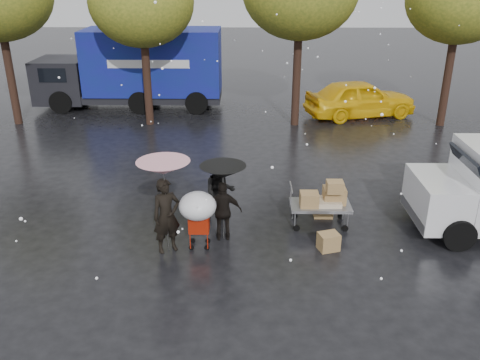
{
  "coord_description": "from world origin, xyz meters",
  "views": [
    {
      "loc": [
        0.51,
        -10.28,
        6.12
      ],
      "look_at": [
        0.36,
        1.0,
        1.31
      ],
      "focal_mm": 38.0,
      "sensor_mm": 36.0,
      "label": 1
    }
  ],
  "objects_px": {
    "person_black": "(223,211)",
    "yellow_taxi": "(360,98)",
    "blue_truck": "(136,69)",
    "person_pink": "(166,216)",
    "shopping_cart": "(198,209)",
    "vendor_cart": "(324,199)"
  },
  "relations": [
    {
      "from": "shopping_cart",
      "to": "person_black",
      "type": "bearing_deg",
      "value": 44.09
    },
    {
      "from": "person_pink",
      "to": "vendor_cart",
      "type": "xyz_separation_m",
      "value": [
        3.74,
        1.27,
        -0.16
      ]
    },
    {
      "from": "person_pink",
      "to": "blue_truck",
      "type": "xyz_separation_m",
      "value": [
        -3.24,
        12.8,
        0.87
      ]
    },
    {
      "from": "person_black",
      "to": "shopping_cart",
      "type": "bearing_deg",
      "value": 40.08
    },
    {
      "from": "person_pink",
      "to": "blue_truck",
      "type": "distance_m",
      "value": 13.23
    },
    {
      "from": "person_black",
      "to": "yellow_taxi",
      "type": "height_order",
      "value": "yellow_taxi"
    },
    {
      "from": "person_pink",
      "to": "shopping_cart",
      "type": "relative_size",
      "value": 1.21
    },
    {
      "from": "vendor_cart",
      "to": "yellow_taxi",
      "type": "distance_m",
      "value": 10.45
    },
    {
      "from": "blue_truck",
      "to": "yellow_taxi",
      "type": "height_order",
      "value": "blue_truck"
    },
    {
      "from": "person_pink",
      "to": "blue_truck",
      "type": "height_order",
      "value": "blue_truck"
    },
    {
      "from": "blue_truck",
      "to": "yellow_taxi",
      "type": "bearing_deg",
      "value": -8.59
    },
    {
      "from": "vendor_cart",
      "to": "blue_truck",
      "type": "distance_m",
      "value": 13.51
    },
    {
      "from": "person_pink",
      "to": "person_black",
      "type": "xyz_separation_m",
      "value": [
        1.26,
        0.55,
        -0.14
      ]
    },
    {
      "from": "person_black",
      "to": "yellow_taxi",
      "type": "relative_size",
      "value": 0.32
    },
    {
      "from": "yellow_taxi",
      "to": "shopping_cart",
      "type": "bearing_deg",
      "value": 136.97
    },
    {
      "from": "person_pink",
      "to": "shopping_cart",
      "type": "xyz_separation_m",
      "value": [
        0.71,
        0.01,
        0.18
      ]
    },
    {
      "from": "shopping_cart",
      "to": "yellow_taxi",
      "type": "height_order",
      "value": "yellow_taxi"
    },
    {
      "from": "vendor_cart",
      "to": "yellow_taxi",
      "type": "relative_size",
      "value": 0.32
    },
    {
      "from": "person_black",
      "to": "vendor_cart",
      "type": "bearing_deg",
      "value": -167.65
    },
    {
      "from": "person_pink",
      "to": "yellow_taxi",
      "type": "xyz_separation_m",
      "value": [
        6.67,
        11.3,
        -0.09
      ]
    },
    {
      "from": "person_black",
      "to": "blue_truck",
      "type": "bearing_deg",
      "value": -73.86
    },
    {
      "from": "person_pink",
      "to": "yellow_taxi",
      "type": "bearing_deg",
      "value": 29.97
    }
  ]
}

